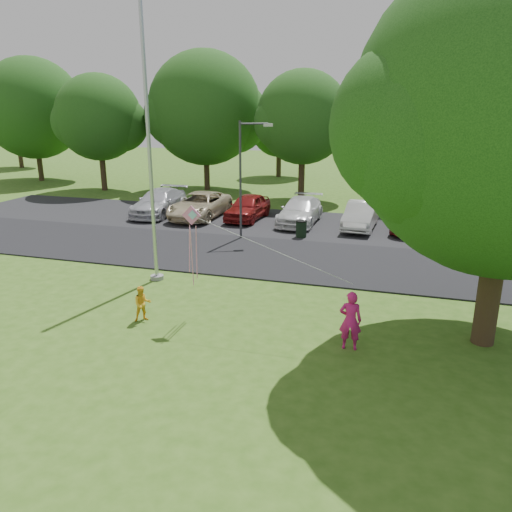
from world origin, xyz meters
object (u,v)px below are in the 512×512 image
(street_lamp, at_px, (245,170))
(big_tree, at_px, (510,122))
(trash_can, at_px, (301,229))
(kite, at_px, (195,231))
(flagpole, at_px, (151,170))
(woman, at_px, (350,320))
(child_yellow, at_px, (142,304))

(street_lamp, relative_size, big_tree, 0.56)
(trash_can, distance_m, kite, 10.96)
(flagpole, height_order, street_lamp, flagpole)
(flagpole, relative_size, kite, 1.94)
(woman, bearing_deg, trash_can, -76.50)
(flagpole, relative_size, trash_can, 11.07)
(trash_can, distance_m, big_tree, 13.43)
(child_yellow, height_order, kite, kite)
(woman, bearing_deg, kite, -12.21)
(trash_can, relative_size, kite, 0.18)
(trash_can, height_order, big_tree, big_tree)
(big_tree, xyz_separation_m, woman, (-3.47, -1.37, -5.18))
(child_yellow, xyz_separation_m, kite, (1.58, 0.60, 2.29))
(street_lamp, bearing_deg, trash_can, -5.54)
(woman, xyz_separation_m, child_yellow, (-6.34, 0.05, -0.28))
(woman, distance_m, kite, 5.21)
(flagpole, height_order, big_tree, big_tree)
(street_lamp, xyz_separation_m, big_tree, (9.79, -9.00, 2.58))
(street_lamp, relative_size, trash_can, 6.34)
(trash_can, relative_size, woman, 0.54)
(kite, bearing_deg, woman, -9.50)
(flagpole, distance_m, child_yellow, 5.26)
(big_tree, distance_m, child_yellow, 11.30)
(trash_can, bearing_deg, child_yellow, -103.36)
(flagpole, relative_size, big_tree, 0.97)
(woman, height_order, kite, kite)
(woman, bearing_deg, child_yellow, -4.95)
(street_lamp, height_order, child_yellow, street_lamp)
(street_lamp, bearing_deg, child_yellow, -114.69)
(flagpole, relative_size, child_yellow, 8.95)
(flagpole, height_order, kite, flagpole)
(street_lamp, xyz_separation_m, trash_can, (2.65, 0.91, -2.98))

